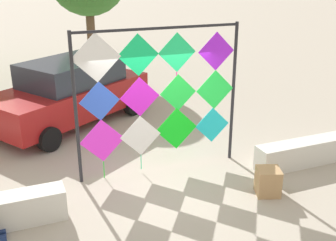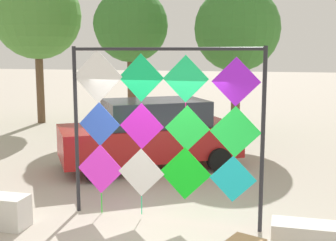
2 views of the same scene
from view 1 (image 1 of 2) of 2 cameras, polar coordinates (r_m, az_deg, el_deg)
ground at (r=8.62m, az=-0.24°, el=-8.79°), size 120.00×120.00×0.00m
plaza_ledge_right at (r=10.16m, az=20.31°, el=-3.60°), size 3.41×0.46×0.55m
kite_display_rack at (r=8.58m, az=-1.42°, el=4.05°), size 3.46×0.23×3.13m
parked_car at (r=11.82m, az=-13.17°, el=3.76°), size 4.85×4.06×1.75m
cardboard_box_small at (r=8.44m, az=13.35°, el=-8.03°), size 0.57×0.56×0.53m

